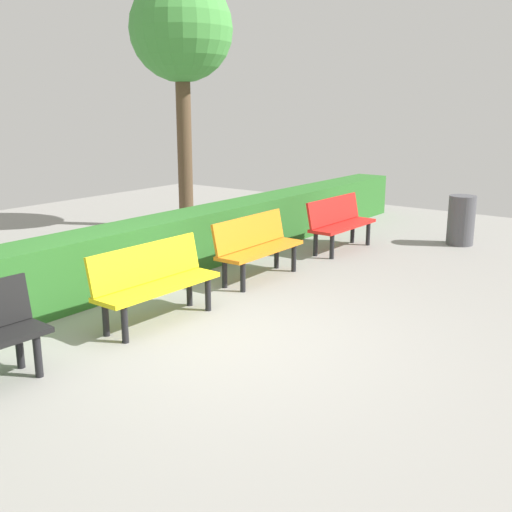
% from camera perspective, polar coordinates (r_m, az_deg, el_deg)
% --- Properties ---
extents(ground_plane, '(17.75, 17.75, 0.00)m').
position_cam_1_polar(ground_plane, '(6.32, -3.97, -7.70)').
color(ground_plane, gray).
extents(bench_red, '(1.50, 0.50, 0.86)m').
position_cam_1_polar(bench_red, '(10.00, 7.87, 3.28)').
color(bench_red, red).
rests_on(bench_red, ground_plane).
extents(bench_orange, '(1.51, 0.48, 0.86)m').
position_cam_1_polar(bench_orange, '(8.25, 0.04, 1.10)').
color(bench_orange, orange).
rests_on(bench_orange, ground_plane).
extents(bench_yellow, '(1.55, 0.49, 0.86)m').
position_cam_1_polar(bench_yellow, '(6.71, -9.59, -2.18)').
color(bench_yellow, yellow).
rests_on(bench_yellow, ground_plane).
extents(hedge_row, '(13.75, 0.66, 0.82)m').
position_cam_1_polar(hedge_row, '(8.25, -10.74, 0.33)').
color(hedge_row, '#2D6B28').
rests_on(hedge_row, ground_plane).
extents(tree_near, '(1.89, 1.89, 4.61)m').
position_cam_1_polar(tree_near, '(11.78, -7.05, 20.14)').
color(tree_near, brown).
rests_on(tree_near, ground_plane).
extents(trash_bin, '(0.45, 0.45, 0.84)m').
position_cam_1_polar(trash_bin, '(10.87, 18.77, 3.21)').
color(trash_bin, '#4C4C51').
rests_on(trash_bin, ground_plane).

